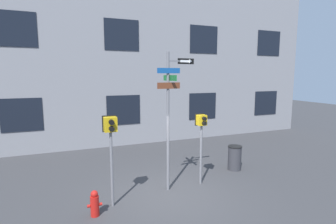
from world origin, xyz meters
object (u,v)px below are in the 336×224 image
object	(u,v)px
street_sign_pole	(170,109)
trash_bin	(235,158)
pedestrian_signal_left	(111,135)
pedestrian_signal_right	(201,130)
fire_hydrant	(95,204)

from	to	relation	value
street_sign_pole	trash_bin	distance (m)	3.92
pedestrian_signal_left	pedestrian_signal_right	bearing A→B (deg)	8.01
pedestrian_signal_right	fire_hydrant	world-z (taller)	pedestrian_signal_right
pedestrian_signal_left	fire_hydrant	distance (m)	1.88
pedestrian_signal_left	fire_hydrant	world-z (taller)	pedestrian_signal_left
pedestrian_signal_left	trash_bin	bearing A→B (deg)	13.07
pedestrian_signal_right	trash_bin	distance (m)	2.54
fire_hydrant	pedestrian_signal_right	bearing A→B (deg)	12.34
trash_bin	fire_hydrant	bearing A→B (deg)	-164.66
street_sign_pole	pedestrian_signal_right	size ratio (longest dim) A/B	1.82
street_sign_pole	fire_hydrant	world-z (taller)	street_sign_pole
street_sign_pole	fire_hydrant	xyz separation A→B (m)	(-2.51, -0.77, -2.38)
pedestrian_signal_right	trash_bin	bearing A→B (deg)	20.76
street_sign_pole	pedestrian_signal_left	distance (m)	2.10
street_sign_pole	pedestrian_signal_right	world-z (taller)	street_sign_pole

